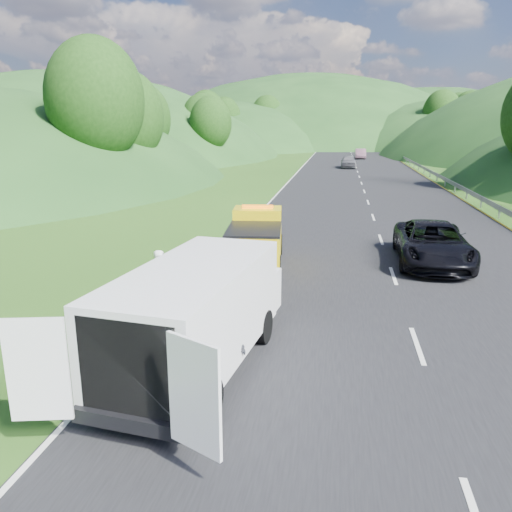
% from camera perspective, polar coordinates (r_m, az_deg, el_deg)
% --- Properties ---
extents(ground, '(320.00, 320.00, 0.00)m').
position_cam_1_polar(ground, '(14.98, 5.38, -6.22)').
color(ground, '#38661E').
rests_on(ground, ground).
extents(road_surface, '(14.00, 200.00, 0.02)m').
position_cam_1_polar(road_surface, '(54.27, 11.72, 8.84)').
color(road_surface, black).
rests_on(road_surface, ground).
extents(guardrail, '(0.06, 140.00, 1.52)m').
position_cam_1_polar(guardrail, '(67.34, 17.66, 9.56)').
color(guardrail, gray).
rests_on(guardrail, ground).
extents(tree_line_left, '(14.00, 140.00, 14.00)m').
position_cam_1_polar(tree_line_left, '(76.78, -5.73, 10.73)').
color(tree_line_left, '#275017').
rests_on(tree_line_left, ground).
extents(tree_line_right, '(14.00, 140.00, 14.00)m').
position_cam_1_polar(tree_line_right, '(77.38, 26.35, 9.32)').
color(tree_line_right, '#275017').
rests_on(tree_line_right, ground).
extents(hills_backdrop, '(201.00, 288.60, 44.00)m').
position_cam_1_polar(hills_backdrop, '(148.86, 11.84, 12.43)').
color(hills_backdrop, '#2D5B23').
rests_on(hills_backdrop, ground).
extents(tow_truck, '(2.41, 5.35, 2.23)m').
position_cam_1_polar(tow_truck, '(19.35, 0.01, 2.06)').
color(tow_truck, black).
rests_on(tow_truck, ground).
extents(white_van, '(3.81, 7.19, 2.45)m').
position_cam_1_polar(white_van, '(11.11, -6.62, -6.27)').
color(white_van, black).
rests_on(white_van, ground).
extents(woman, '(0.48, 0.65, 1.74)m').
position_cam_1_polar(woman, '(15.51, -10.57, -5.67)').
color(woman, white).
rests_on(woman, ground).
extents(child, '(0.57, 0.56, 0.93)m').
position_cam_1_polar(child, '(14.79, -6.57, -6.54)').
color(child, tan).
rests_on(child, ground).
extents(worker, '(1.37, 0.97, 1.91)m').
position_cam_1_polar(worker, '(11.13, -4.46, -14.03)').
color(worker, black).
rests_on(worker, ground).
extents(suitcase, '(0.36, 0.27, 0.51)m').
position_cam_1_polar(suitcase, '(16.75, -7.67, -3.07)').
color(suitcase, '#504C3C').
rests_on(suitcase, ground).
extents(spare_tire, '(0.61, 0.61, 0.20)m').
position_cam_1_polar(spare_tire, '(10.60, -6.58, -15.67)').
color(spare_tire, black).
rests_on(spare_tire, ground).
extents(passing_suv, '(2.86, 5.89, 1.62)m').
position_cam_1_polar(passing_suv, '(21.01, 19.34, -0.83)').
color(passing_suv, black).
rests_on(passing_suv, ground).
extents(dist_car_a, '(1.89, 4.69, 1.60)m').
position_cam_1_polar(dist_car_a, '(65.27, 10.50, 9.85)').
color(dist_car_a, '#535258').
rests_on(dist_car_a, ground).
extents(dist_car_b, '(1.65, 4.75, 1.56)m').
position_cam_1_polar(dist_car_b, '(83.69, 11.82, 10.82)').
color(dist_car_b, '#674455').
rests_on(dist_car_b, ground).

